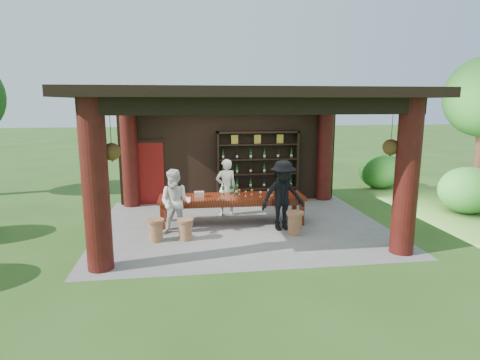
{
  "coord_description": "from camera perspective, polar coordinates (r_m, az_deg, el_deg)",
  "views": [
    {
      "loc": [
        -1.48,
        -10.1,
        3.21
      ],
      "look_at": [
        0.0,
        0.4,
        1.15
      ],
      "focal_mm": 30.0,
      "sensor_mm": 36.0,
      "label": 1
    }
  ],
  "objects": [
    {
      "name": "table_glasses",
      "position": [
        10.78,
        2.65,
        -1.8
      ],
      "size": [
        0.93,
        0.41,
        0.15
      ],
      "color": "silver",
      "rests_on": "tasting_table"
    },
    {
      "name": "stool_far_left",
      "position": [
        9.65,
        -11.89,
        -6.91
      ],
      "size": [
        0.4,
        0.4,
        0.53
      ],
      "rotation": [
        0.0,
        0.0,
        -0.32
      ],
      "color": "brown",
      "rests_on": "ground"
    },
    {
      "name": "table_bottles",
      "position": [
        10.94,
        -1.4,
        -1.18
      ],
      "size": [
        0.44,
        0.17,
        0.31
      ],
      "color": "#194C1E",
      "rests_on": "tasting_table"
    },
    {
      "name": "guest_man",
      "position": [
        10.19,
        6.1,
        -2.21
      ],
      "size": [
        1.27,
        0.88,
        1.79
      ],
      "primitive_type": "imported",
      "rotation": [
        0.0,
        0.0,
        0.2
      ],
      "color": "black",
      "rests_on": "ground"
    },
    {
      "name": "shrubs",
      "position": [
        10.65,
        3.68,
        -3.43
      ],
      "size": [
        15.21,
        8.43,
        1.36
      ],
      "color": "#194C14",
      "rests_on": "ground"
    },
    {
      "name": "stool_near_left",
      "position": [
        9.62,
        -7.76,
        -6.91
      ],
      "size": [
        0.39,
        0.39,
        0.51
      ],
      "rotation": [
        0.0,
        0.0,
        0.13
      ],
      "color": "brown",
      "rests_on": "ground"
    },
    {
      "name": "stool_near_right",
      "position": [
        10.02,
        7.81,
        -5.99
      ],
      "size": [
        0.43,
        0.43,
        0.57
      ],
      "rotation": [
        0.0,
        0.0,
        -0.39
      ],
      "color": "brown",
      "rests_on": "ground"
    },
    {
      "name": "host",
      "position": [
        11.49,
        -1.99,
        -1.04
      ],
      "size": [
        0.65,
        0.48,
        1.63
      ],
      "primitive_type": "imported",
      "rotation": [
        0.0,
        0.0,
        3.3
      ],
      "color": "white",
      "rests_on": "ground"
    },
    {
      "name": "wine_shelf",
      "position": [
        12.93,
        2.51,
        1.86
      ],
      "size": [
        2.63,
        0.4,
        2.31
      ],
      "color": "black",
      "rests_on": "ground"
    },
    {
      "name": "ground",
      "position": [
        10.7,
        0.3,
        -6.46
      ],
      "size": [
        90.0,
        90.0,
        0.0
      ],
      "primitive_type": "plane",
      "color": "#2D5119",
      "rests_on": "ground"
    },
    {
      "name": "tasting_table",
      "position": [
        10.73,
        -1.14,
        -2.88
      ],
      "size": [
        3.89,
        1.08,
        0.75
      ],
      "rotation": [
        0.0,
        0.0,
        -0.02
      ],
      "color": "#58110C",
      "rests_on": "ground"
    },
    {
      "name": "trees",
      "position": [
        12.96,
        15.66,
        11.28
      ],
      "size": [
        22.52,
        9.47,
        4.8
      ],
      "color": "#3F2819",
      "rests_on": "ground"
    },
    {
      "name": "pavilion",
      "position": [
        10.69,
        -0.09,
        5.19
      ],
      "size": [
        7.5,
        6.0,
        3.6
      ],
      "color": "slate",
      "rests_on": "ground"
    },
    {
      "name": "guest_woman",
      "position": [
        9.88,
        -9.14,
        -3.18
      ],
      "size": [
        0.93,
        0.81,
        1.63
      ],
      "primitive_type": "imported",
      "rotation": [
        0.0,
        0.0,
        -0.27
      ],
      "color": "silver",
      "rests_on": "ground"
    },
    {
      "name": "napkin_basket",
      "position": [
        10.66,
        -5.84,
        -2.03
      ],
      "size": [
        0.26,
        0.19,
        0.14
      ],
      "primitive_type": "cube",
      "rotation": [
        0.0,
        0.0,
        -0.02
      ],
      "color": "#BF6672",
      "rests_on": "tasting_table"
    }
  ]
}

